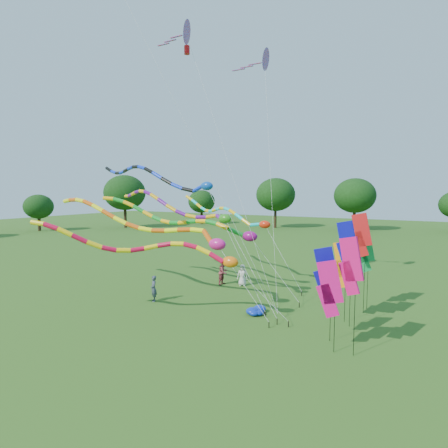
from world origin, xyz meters
The scene contains 21 objects.
ground centered at (0.00, 0.00, 0.00)m, with size 160.00×160.00×0.00m, color #255717.
tree_ring centered at (-0.35, -1.28, 5.53)m, with size 112.90×120.07×9.62m.
tube_kite_red centered at (-2.70, 0.56, 3.86)m, with size 11.63×5.77×5.85m.
tube_kite_orange centered at (-5.75, 3.35, 4.78)m, with size 16.65×1.42×6.96m.
tube_kite_purple centered at (-4.64, 4.90, 5.80)m, with size 13.58×3.52×7.46m.
tube_kite_blue centered at (-6.73, 5.48, 7.70)m, with size 15.23×3.57×9.25m.
tube_kite_cyan centered at (-4.45, 11.32, 4.99)m, with size 12.42×5.09×6.84m.
tube_kite_green centered at (-4.82, 6.39, 4.75)m, with size 15.16×1.17×6.97m.
delta_kite_high_a centered at (-4.33, 5.41, 16.52)m, with size 9.10×2.33×17.78m.
delta_kite_high_c centered at (-0.20, 8.07, 15.02)m, with size 4.96×4.85×15.88m.
banner_pole_orange centered at (5.44, 5.49, 2.97)m, with size 1.10×0.52×4.23m.
banner_pole_magenta_b centered at (6.63, 1.51, 3.72)m, with size 1.12×0.46×4.99m.
banner_pole_red centered at (6.04, 7.34, 4.35)m, with size 1.16×0.10×5.63m.
banner_pole_blue_a centered at (5.40, 2.40, 3.09)m, with size 1.14×0.38×4.35m.
banner_pole_blue_b centered at (5.79, 4.86, 4.09)m, with size 1.16×0.28×5.36m.
banner_pole_green centered at (6.12, 8.04, 3.37)m, with size 1.11×0.50×4.64m.
banner_pole_magenta_a centered at (5.83, 1.33, 2.71)m, with size 1.16×0.27×3.97m.
blue_nylon_heap centered at (1.13, 4.05, 0.18)m, with size 1.21×1.16×0.41m.
person_a centered at (-2.32, 9.35, 0.77)m, with size 0.75×0.49×1.54m, color beige.
person_b centered at (-5.36, 3.26, 0.80)m, with size 0.58×0.38×1.59m, color #38404F.
person_c centered at (-3.68, 8.99, 0.91)m, with size 0.89×0.69×1.82m, color brown.
Camera 1 is at (9.61, -14.23, 6.84)m, focal length 30.00 mm.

